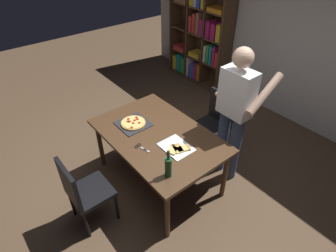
% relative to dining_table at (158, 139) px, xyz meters
% --- Properties ---
extents(ground_plane, '(12.00, 12.00, 0.00)m').
position_rel_dining_table_xyz_m(ground_plane, '(0.00, 0.00, -0.68)').
color(ground_plane, brown).
extents(back_wall, '(6.40, 0.10, 2.80)m').
position_rel_dining_table_xyz_m(back_wall, '(0.00, 2.60, 0.72)').
color(back_wall, silver).
rests_on(back_wall, ground_plane).
extents(dining_table, '(1.57, 1.03, 0.75)m').
position_rel_dining_table_xyz_m(dining_table, '(0.00, 0.00, 0.00)').
color(dining_table, '#4C331E').
rests_on(dining_table, ground_plane).
extents(chair_near_camera, '(0.42, 0.42, 0.90)m').
position_rel_dining_table_xyz_m(chair_near_camera, '(-0.00, -1.00, -0.17)').
color(chair_near_camera, black).
rests_on(chair_near_camera, ground_plane).
extents(chair_far_side, '(0.42, 0.42, 0.90)m').
position_rel_dining_table_xyz_m(chair_far_side, '(0.00, 1.00, -0.17)').
color(chair_far_side, black).
rests_on(chair_far_side, ground_plane).
extents(bookshelf, '(1.40, 0.35, 1.95)m').
position_rel_dining_table_xyz_m(bookshelf, '(-1.74, 2.38, 0.24)').
color(bookshelf, '#513823').
rests_on(bookshelf, ground_plane).
extents(person_serving_pizza, '(0.55, 0.54, 1.75)m').
position_rel_dining_table_xyz_m(person_serving_pizza, '(0.45, 0.78, 0.32)').
color(person_serving_pizza, '#38476B').
rests_on(person_serving_pizza, ground_plane).
extents(pepperoni_pizza_on_tray, '(0.36, 0.36, 0.04)m').
position_rel_dining_table_xyz_m(pepperoni_pizza_on_tray, '(-0.35, -0.11, 0.09)').
color(pepperoni_pizza_on_tray, '#2D2D33').
rests_on(pepperoni_pizza_on_tray, dining_table).
extents(pizza_slices_on_towel, '(0.36, 0.29, 0.03)m').
position_rel_dining_table_xyz_m(pizza_slices_on_towel, '(0.33, 0.01, 0.08)').
color(pizza_slices_on_towel, white).
rests_on(pizza_slices_on_towel, dining_table).
extents(wine_bottle, '(0.07, 0.07, 0.32)m').
position_rel_dining_table_xyz_m(wine_bottle, '(0.57, -0.31, 0.19)').
color(wine_bottle, '#194723').
rests_on(wine_bottle, dining_table).
extents(kitchen_scissors, '(0.20, 0.10, 0.01)m').
position_rel_dining_table_xyz_m(kitchen_scissors, '(0.06, -0.29, 0.08)').
color(kitchen_scissors, silver).
rests_on(kitchen_scissors, dining_table).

